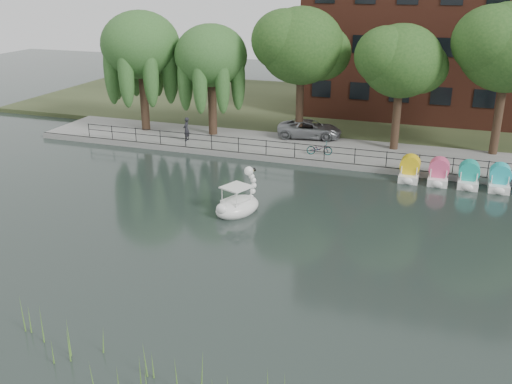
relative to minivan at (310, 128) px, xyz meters
The scene contains 17 objects.
ground_plane 18.40m from the minivan, 89.11° to the right, with size 120.00×120.00×0.00m, color #323F3A.
promenade 2.56m from the minivan, 83.09° to the right, with size 40.00×6.00×0.40m, color gray.
kerb 5.40m from the minivan, 86.92° to the right, with size 40.00×0.25×0.40m, color gray.
land_strip 11.69m from the minivan, 88.59° to the left, with size 60.00×22.00×0.36m, color #47512D.
railing 5.12m from the minivan, 86.80° to the right, with size 32.00×0.05×1.00m.
apartment_building 15.98m from the minivan, 57.89° to the left, with size 20.00×10.07×18.00m.
willow_left 14.06m from the minivan, behind, with size 5.88×5.88×9.01m.
willow_mid 8.93m from the minivan, 169.34° to the right, with size 5.32×5.32×8.15m.
broadleaf_center 5.96m from the minivan, 153.38° to the right, with size 6.00×6.00×9.25m.
broadleaf_right 8.22m from the minivan, ahead, with size 5.40×5.40×8.32m.
broadleaf_far 14.23m from the minivan, ahead, with size 6.30×6.30×9.71m.
minivan is the anchor object (origin of this frame).
bicycle 4.36m from the minivan, 66.89° to the right, with size 1.72×0.60×1.00m, color gray.
pedestrian 9.09m from the minivan, 155.78° to the right, with size 0.71×0.48×1.98m, color black.
swan_boat 14.31m from the minivan, 90.95° to the right, with size 2.64×3.20×2.33m.
pedal_boat_row 12.75m from the minivan, 28.33° to the right, with size 7.95×1.70×1.40m.
reed_bank 27.96m from the minivan, 85.31° to the right, with size 24.00×2.40×1.20m.
Camera 1 is at (9.51, -21.87, 11.71)m, focal length 40.00 mm.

